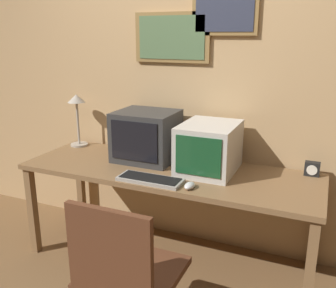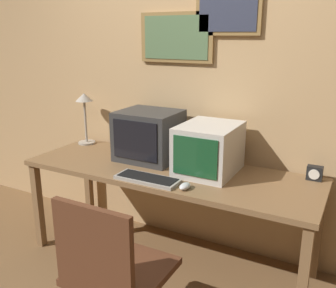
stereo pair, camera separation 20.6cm
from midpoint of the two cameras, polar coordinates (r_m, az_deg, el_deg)
wall_back at (r=2.89m, az=1.25°, el=9.50°), size 8.00×0.08×2.60m
desk at (r=2.68m, az=-2.21°, el=-5.27°), size 2.10×0.70×0.73m
monitor_left at (r=2.81m, az=-5.41°, el=1.22°), size 0.44×0.39×0.37m
monitor_right at (r=2.57m, az=4.00°, el=-0.59°), size 0.37×0.47×0.34m
keyboard_main at (r=2.44m, az=-5.16°, el=-5.44°), size 0.43×0.16×0.03m
mouse_near_keyboard at (r=2.32m, az=0.76°, el=-6.40°), size 0.06×0.10×0.04m
desk_clock at (r=2.66m, az=19.07°, el=-3.63°), size 0.10×0.06×0.09m
desk_lamp at (r=3.25m, az=-15.49°, el=5.16°), size 0.15×0.15×0.44m
office_chair at (r=2.11m, az=-9.13°, el=-20.94°), size 0.51×0.51×0.90m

